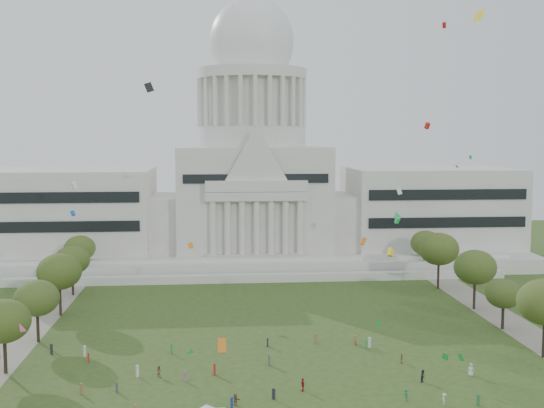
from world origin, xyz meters
TOP-DOWN VIEW (x-y plane):
  - ground at (0.00, 0.00)m, footprint 400.00×400.00m
  - capitol at (0.00, 113.59)m, footprint 160.00×64.50m
  - path_left at (-48.00, 30.00)m, footprint 8.00×160.00m
  - path_right at (48.00, 30.00)m, footprint 8.00×160.00m
  - row_tree_l_2 at (-45.04, 17.30)m, footprint 8.42×8.42m
  - row_tree_l_3 at (-44.09, 33.92)m, footprint 8.12×8.12m
  - row_tree_r_3 at (44.40, 34.48)m, footprint 7.01×7.01m
  - row_tree_l_4 at (-44.08, 52.42)m, footprint 9.29×9.29m
  - row_tree_r_4 at (44.76, 50.04)m, footprint 9.19×9.19m
  - row_tree_l_5 at (-45.22, 71.01)m, footprint 8.33×8.33m
  - row_tree_r_5 at (43.49, 70.19)m, footprint 9.82×9.82m
  - row_tree_l_6 at (-46.87, 89.14)m, footprint 8.19×8.19m
  - row_tree_r_6 at (45.96, 88.13)m, footprint 8.42×8.42m
  - person_0 at (28.44, 9.82)m, footprint 1.16×0.99m
  - person_2 at (20.10, 7.75)m, footprint 1.08×1.11m
  - person_3 at (15.30, 0.62)m, footprint 0.94×1.36m
  - person_4 at (1.15, 5.75)m, footprint 0.86×1.27m
  - person_5 at (-8.95, 1.22)m, footprint 1.61×1.57m
  - person_8 at (-20.58, 13.60)m, footprint 1.07×0.94m
  - person_9 at (20.33, -1.14)m, footprint 0.77×1.17m
  - person_10 at (19.20, 16.63)m, footprint 0.71×1.03m
  - distant_crowd at (-12.56, 13.62)m, footprint 67.48×35.72m
  - kite_swarm at (3.83, 8.67)m, footprint 90.64×104.96m

SIDE VIEW (x-z plane):
  - ground at x=0.00m, z-range 0.00..0.00m
  - path_left at x=-48.00m, z-range 0.00..0.04m
  - path_right at x=48.00m, z-range 0.00..0.04m
  - person_10 at x=19.20m, z-range 0.00..1.60m
  - person_9 at x=20.33m, z-range 0.00..1.68m
  - person_5 at x=-8.95m, z-range 0.00..1.74m
  - distant_crowd at x=-12.56m, z-range -0.07..1.83m
  - person_8 at x=-20.58m, z-range 0.00..1.87m
  - person_3 at x=15.30m, z-range 0.00..1.91m
  - person_2 at x=20.10m, z-range 0.00..1.97m
  - person_4 at x=1.15m, z-range 0.00..1.99m
  - person_0 at x=28.44m, z-range 0.00..2.02m
  - row_tree_r_3 at x=44.40m, z-range 2.09..12.07m
  - row_tree_l_3 at x=-44.09m, z-range 2.43..13.98m
  - row_tree_l_6 at x=-46.87m, z-range 2.45..14.09m
  - row_tree_l_5 at x=-45.22m, z-range 2.49..14.34m
  - row_tree_r_6 at x=45.96m, z-range 2.52..14.49m
  - row_tree_l_2 at x=-45.04m, z-range 2.52..14.49m
  - row_tree_r_4 at x=44.76m, z-range 2.76..15.82m
  - row_tree_l_4 at x=-44.08m, z-range 2.79..16.00m
  - row_tree_r_5 at x=43.49m, z-range 2.95..16.91m
  - capitol at x=0.00m, z-range -23.35..67.95m
  - kite_swarm at x=3.83m, z-range -1.17..60.62m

